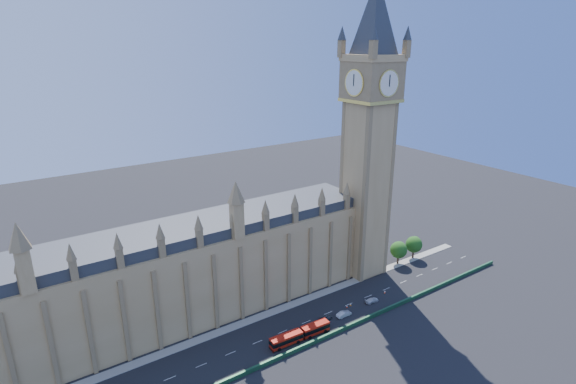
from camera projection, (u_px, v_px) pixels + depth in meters
ground at (295, 327)px, 125.18m from camera, size 400.00×400.00×0.00m
palace_westminster at (176, 275)px, 124.73m from camera, size 120.00×20.00×28.00m
elizabeth_tower at (370, 113)px, 139.06m from camera, size 20.59×20.59×105.00m
bridge_parapet at (314, 342)px, 117.93m from camera, size 160.00×0.60×1.20m
kerb_north at (276, 311)px, 132.61m from camera, size 160.00×3.00×0.16m
tree_east_near at (399, 249)px, 159.10m from camera, size 6.00×6.00×8.50m
tree_east_far at (414, 244)px, 163.36m from camera, size 6.00×6.00×8.50m
red_bus at (300, 334)px, 119.34m from camera, size 17.85×3.50×3.02m
car_grey at (326, 317)px, 128.30m from camera, size 3.92×1.72×1.31m
car_silver at (344, 314)px, 129.72m from camera, size 4.76×1.66×1.57m
car_white at (372, 300)px, 136.80m from camera, size 4.59×1.97×1.32m
cone_a at (347, 307)px, 134.16m from camera, size 0.49×0.49×0.67m
cone_b at (351, 305)px, 135.04m from camera, size 0.63×0.63×0.78m
cone_c at (385, 292)px, 142.10m from camera, size 0.53×0.53×0.73m
cone_d at (385, 292)px, 141.78m from camera, size 0.50×0.50×0.75m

